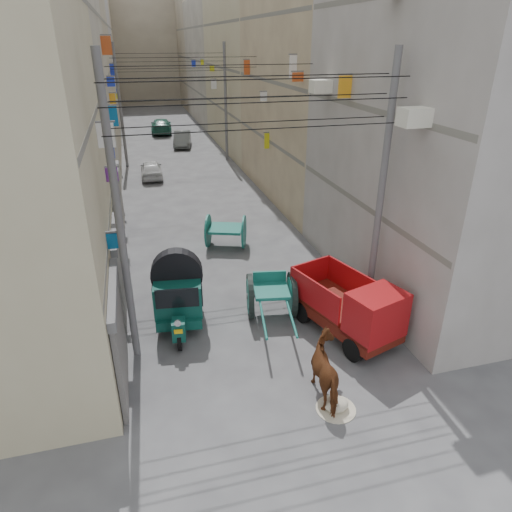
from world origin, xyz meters
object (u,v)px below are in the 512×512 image
object	(u,v)px
tonga_cart	(271,295)
feed_sack	(336,404)
mini_truck	(354,312)
distant_car_grey	(182,139)
distant_car_white	(151,169)
horse	(330,371)
auto_rickshaw	(178,291)
second_cart	(226,230)
distant_car_green	(161,126)

from	to	relation	value
tonga_cart	feed_sack	bearing A→B (deg)	-76.06
mini_truck	distant_car_grey	distance (m)	28.68
distant_car_grey	distant_car_white	bearing A→B (deg)	-99.35
mini_truck	distant_car_grey	world-z (taller)	mini_truck
horse	auto_rickshaw	bearing A→B (deg)	-50.56
second_cart	horse	world-z (taller)	horse
tonga_cart	second_cart	distance (m)	5.68
horse	second_cart	bearing A→B (deg)	-83.85
auto_rickshaw	tonga_cart	bearing A→B (deg)	1.06
mini_truck	feed_sack	xyz separation A→B (m)	(-1.64, -2.54, -0.78)
mini_truck	distant_car_white	xyz separation A→B (m)	(-4.72, 19.52, -0.36)
auto_rickshaw	feed_sack	bearing A→B (deg)	-48.75
second_cart	distant_car_white	xyz separation A→B (m)	(-2.45, 11.95, -0.19)
tonga_cart	horse	bearing A→B (deg)	-75.51
mini_truck	horse	size ratio (longest dim) A/B	2.10
horse	distant_car_white	size ratio (longest dim) A/B	0.53
horse	mini_truck	bearing A→B (deg)	-126.40
horse	distant_car_grey	world-z (taller)	horse
mini_truck	horse	xyz separation A→B (m)	(-1.64, -2.04, -0.18)
auto_rickshaw	feed_sack	xyz separation A→B (m)	(3.20, -4.75, -0.98)
feed_sack	mini_truck	bearing A→B (deg)	57.05
distant_car_white	distant_car_green	xyz separation A→B (m)	(1.83, 15.64, 0.10)
distant_car_white	distant_car_green	world-z (taller)	distant_car_green
feed_sack	distant_car_white	xyz separation A→B (m)	(-3.08, 22.06, 0.42)
feed_sack	horse	xyz separation A→B (m)	(0.00, 0.50, 0.60)
tonga_cart	second_cart	world-z (taller)	tonga_cart
horse	distant_car_green	size ratio (longest dim) A/B	0.39
mini_truck	auto_rickshaw	bearing A→B (deg)	138.06
distant_car_grey	distant_car_green	distance (m)	6.65
tonga_cart	distant_car_white	bearing A→B (deg)	108.78
mini_truck	distant_car_grey	size ratio (longest dim) A/B	1.01
distant_car_grey	tonga_cart	bearing A→B (deg)	-81.45
distant_car_white	second_cart	bearing A→B (deg)	102.74
feed_sack	horse	world-z (taller)	horse
mini_truck	distant_car_white	world-z (taller)	mini_truck
mini_truck	horse	world-z (taller)	mini_truck
mini_truck	second_cart	distance (m)	7.91
feed_sack	distant_car_green	size ratio (longest dim) A/B	0.13
distant_car_white	distant_car_green	size ratio (longest dim) A/B	0.73
tonga_cart	horse	world-z (taller)	horse
tonga_cart	distant_car_white	distance (m)	17.84
mini_truck	distant_car_green	distance (m)	35.28
horse	distant_car_white	xyz separation A→B (m)	(-3.08, 21.56, -0.19)
mini_truck	distant_car_white	size ratio (longest dim) A/B	1.12
tonga_cart	mini_truck	size ratio (longest dim) A/B	0.90
mini_truck	distant_car_grey	xyz separation A→B (m)	(-1.66, 28.63, -0.32)
distant_car_grey	horse	bearing A→B (deg)	-80.78
feed_sack	distant_car_green	xyz separation A→B (m)	(-1.25, 37.70, 0.52)
second_cart	distant_car_grey	distance (m)	21.07
second_cart	horse	xyz separation A→B (m)	(0.63, -9.61, -0.01)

